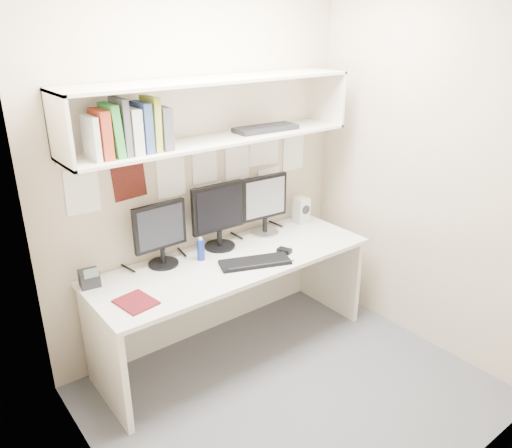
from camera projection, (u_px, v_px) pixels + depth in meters
floor at (292, 394)px, 3.24m from camera, size 2.40×2.00×0.01m
wall_back at (202, 168)px, 3.48m from camera, size 2.40×0.02×2.60m
wall_front at (466, 274)px, 2.02m from camera, size 2.40×0.02×2.60m
wall_left at (85, 268)px, 2.07m from camera, size 0.02×2.00×2.60m
wall_right at (428, 170)px, 3.43m from camera, size 0.02×2.00×2.60m
desk at (233, 304)px, 3.58m from camera, size 2.00×0.70×0.73m
overhead_hutch at (211, 109)px, 3.22m from camera, size 2.00×0.38×0.40m
pinned_papers at (203, 175)px, 3.50m from camera, size 1.92×0.01×0.48m
monitor_left at (160, 231)px, 3.27m from camera, size 0.37×0.20×0.43m
monitor_center at (218, 214)px, 3.53m from camera, size 0.41×0.22×0.47m
monitor_right at (264, 202)px, 3.77m from camera, size 0.39×0.22×0.46m
keyboard at (255, 262)px, 3.36m from camera, size 0.50×0.33×0.02m
mouse at (284, 251)px, 3.52m from camera, size 0.09×0.11×0.03m
speaker at (301, 210)px, 4.02m from camera, size 0.11×0.11×0.21m
blue_bottle at (201, 249)px, 3.40m from camera, size 0.05×0.05×0.16m
maroon_notebook at (136, 302)px, 2.89m from camera, size 0.22×0.26×0.01m
desk_phone at (89, 278)px, 3.06m from camera, size 0.13×0.12×0.14m
book_stack at (129, 129)px, 2.83m from camera, size 0.47×0.20×0.32m
hutch_tray at (266, 128)px, 3.47m from camera, size 0.47×0.21×0.03m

